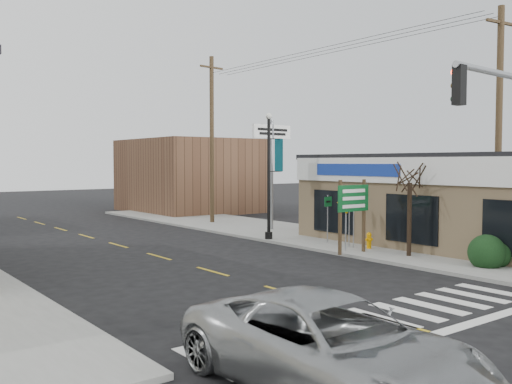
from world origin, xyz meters
TOP-DOWN VIEW (x-y plane):
  - ground at (0.00, 0.00)m, footprint 140.00×140.00m
  - sidewalk_right at (9.00, 13.00)m, footprint 6.00×38.00m
  - center_line at (0.00, 8.00)m, footprint 0.12×56.00m
  - crosswalk at (0.00, 0.40)m, footprint 11.00×2.20m
  - thrift_store at (14.50, 6.00)m, footprint 12.00×14.00m
  - bldg_distant_right at (12.00, 30.00)m, footprint 8.00×10.00m
  - suv at (-4.21, -2.06)m, footprint 2.79×5.84m
  - guide_sign at (6.30, 7.23)m, footprint 1.72×0.14m
  - fire_hydrant at (7.83, 7.70)m, footprint 0.22×0.22m
  - ped_crossing_sign at (6.58, 7.86)m, footprint 0.98×0.07m
  - lamp_post at (6.36, 12.70)m, footprint 0.79×0.62m
  - dance_center_sign at (9.00, 15.82)m, footprint 2.84×0.18m
  - bare_tree at (7.64, 5.46)m, footprint 2.17×2.17m
  - shrub_front at (7.93, 2.30)m, footprint 1.31×1.31m
  - shrub_back at (10.71, 8.50)m, footprint 0.99×0.99m
  - utility_pole_near at (9.50, 2.84)m, footprint 1.66×0.25m
  - utility_pole_far at (8.38, 20.93)m, footprint 1.77×0.27m

SIDE VIEW (x-z plane):
  - ground at x=0.00m, z-range 0.00..0.00m
  - center_line at x=0.00m, z-range 0.00..0.01m
  - crosswalk at x=0.00m, z-range 0.00..0.01m
  - sidewalk_right at x=9.00m, z-range 0.00..0.13m
  - shrub_back at x=10.71m, z-range 0.13..0.87m
  - fire_hydrant at x=7.83m, z-range 0.16..0.86m
  - shrub_front at x=7.93m, z-range 0.13..1.11m
  - suv at x=-4.21m, z-range 0.00..1.61m
  - ped_crossing_sign at x=6.58m, z-range 0.61..3.15m
  - thrift_store at x=14.50m, z-range 0.00..4.00m
  - guide_sign at x=6.30m, z-range 0.56..3.56m
  - bldg_distant_right at x=12.00m, z-range 0.00..5.60m
  - bare_tree at x=7.64m, z-range 1.38..5.73m
  - lamp_post at x=6.36m, z-range 0.61..6.69m
  - dance_center_sign at x=9.00m, z-range 1.72..7.76m
  - utility_pole_near at x=9.50m, z-range 0.25..9.79m
  - utility_pole_far at x=8.38m, z-range 0.26..10.44m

